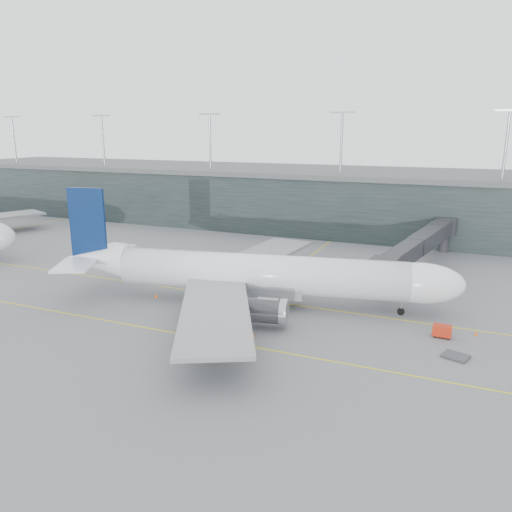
% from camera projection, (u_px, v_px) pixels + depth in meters
% --- Properties ---
extents(ground, '(320.00, 320.00, 0.00)m').
position_uv_depth(ground, '(236.00, 288.00, 82.04)').
color(ground, '#5D5E63').
rests_on(ground, ground).
extents(taxiline_a, '(160.00, 0.25, 0.02)m').
position_uv_depth(taxiline_a, '(225.00, 295.00, 78.47)').
color(taxiline_a, yellow).
rests_on(taxiline_a, ground).
extents(taxiline_b, '(160.00, 0.25, 0.02)m').
position_uv_depth(taxiline_b, '(170.00, 332.00, 64.20)').
color(taxiline_b, yellow).
rests_on(taxiline_b, ground).
extents(taxiline_lead_main, '(0.25, 60.00, 0.02)m').
position_uv_depth(taxiline_lead_main, '(303.00, 262.00, 97.97)').
color(taxiline_lead_main, yellow).
rests_on(taxiline_lead_main, ground).
extents(taxiline_lead_adj, '(0.25, 60.00, 0.02)m').
position_uv_depth(taxiline_lead_adj, '(6.00, 231.00, 128.34)').
color(taxiline_lead_adj, yellow).
rests_on(taxiline_lead_adj, ground).
extents(terminal, '(240.00, 36.00, 29.00)m').
position_uv_depth(terminal, '(329.00, 198.00, 131.88)').
color(terminal, black).
rests_on(terminal, ground).
extents(main_aircraft, '(59.41, 55.09, 16.73)m').
position_uv_depth(main_aircraft, '(258.00, 274.00, 73.18)').
color(main_aircraft, white).
rests_on(main_aircraft, ground).
extents(jet_bridge, '(11.57, 48.48, 7.41)m').
position_uv_depth(jet_bridge, '(422.00, 238.00, 93.27)').
color(jet_bridge, '#26262A').
rests_on(jet_bridge, ground).
extents(gse_cart, '(2.29, 1.50, 1.53)m').
position_uv_depth(gse_cart, '(442.00, 331.00, 62.46)').
color(gse_cart, red).
rests_on(gse_cart, ground).
extents(baggage_dolly, '(3.30, 2.95, 0.28)m').
position_uv_depth(baggage_dolly, '(456.00, 356.00, 56.97)').
color(baggage_dolly, '#36353A').
rests_on(baggage_dolly, ground).
extents(uld_a, '(2.55, 2.22, 2.01)m').
position_uv_depth(uld_a, '(231.00, 265.00, 91.66)').
color(uld_a, '#333337').
rests_on(uld_a, ground).
extents(uld_b, '(2.27, 1.94, 1.86)m').
position_uv_depth(uld_b, '(256.00, 263.00, 93.74)').
color(uld_b, '#333337').
rests_on(uld_b, ground).
extents(uld_c, '(2.18, 1.89, 1.72)m').
position_uv_depth(uld_c, '(256.00, 268.00, 90.84)').
color(uld_c, '#333337').
rests_on(uld_c, ground).
extents(cone_nose, '(0.43, 0.43, 0.68)m').
position_uv_depth(cone_nose, '(476.00, 333.00, 63.01)').
color(cone_nose, '#E14F0C').
rests_on(cone_nose, ground).
extents(cone_wing_stbd, '(0.45, 0.45, 0.72)m').
position_uv_depth(cone_wing_stbd, '(253.00, 334.00, 62.65)').
color(cone_wing_stbd, '#D2690B').
rests_on(cone_wing_stbd, ground).
extents(cone_wing_port, '(0.49, 0.49, 0.78)m').
position_uv_depth(cone_wing_port, '(307.00, 275.00, 87.74)').
color(cone_wing_port, '#D74B0B').
rests_on(cone_wing_port, ground).
extents(cone_tail, '(0.47, 0.47, 0.75)m').
position_uv_depth(cone_tail, '(156.00, 295.00, 77.23)').
color(cone_tail, '#FC600E').
rests_on(cone_tail, ground).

